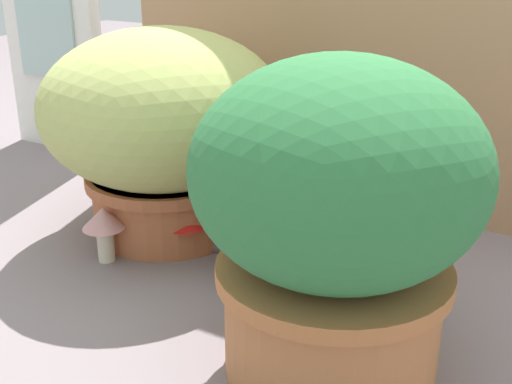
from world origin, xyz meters
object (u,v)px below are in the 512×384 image
object	(u,v)px
leafy_planter	(336,212)
cat	(310,217)
grass_planter	(163,123)
mushroom_ornament_pink	(104,223)
mushroom_ornament_red	(186,221)

from	to	relation	value
leafy_planter	cat	size ratio (longest dim) A/B	1.20
grass_planter	leafy_planter	bearing A→B (deg)	-28.17
cat	mushroom_ornament_pink	bearing A→B (deg)	-158.57
leafy_planter	cat	bearing A→B (deg)	122.48
grass_planter	cat	distance (m)	0.38
cat	mushroom_ornament_pink	xyz separation A→B (m)	(-0.37, -0.15, -0.04)
mushroom_ornament_red	leafy_planter	bearing A→B (deg)	-25.99
grass_planter	cat	bearing A→B (deg)	-5.44
grass_planter	mushroom_ornament_pink	xyz separation A→B (m)	(-0.02, -0.18, -0.16)
leafy_planter	mushroom_ornament_red	xyz separation A→B (m)	(-0.41, 0.20, -0.18)
leafy_planter	mushroom_ornament_red	world-z (taller)	leafy_planter
mushroom_ornament_red	mushroom_ornament_pink	distance (m)	0.16
leafy_planter	mushroom_ornament_pink	bearing A→B (deg)	170.01
grass_planter	mushroom_ornament_red	size ratio (longest dim) A/B	4.99
leafy_planter	cat	xyz separation A→B (m)	(-0.15, 0.24, -0.13)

